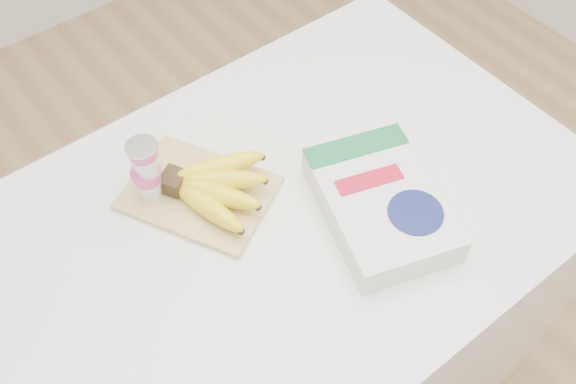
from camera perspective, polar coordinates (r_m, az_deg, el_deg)
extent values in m
plane|color=tan|center=(2.04, -0.33, -16.65)|extent=(4.00, 4.00, 0.00)
cube|color=white|center=(1.62, -0.40, -11.02)|extent=(1.21, 0.81, 0.91)
cube|color=#E5C77E|center=(1.25, -7.93, -0.10)|extent=(0.30, 0.33, 0.01)
cube|color=#382816|center=(1.24, -10.12, 0.98)|extent=(0.06, 0.06, 0.03)
ellipsoid|color=yellow|center=(1.20, -7.15, -1.32)|extent=(0.08, 0.19, 0.05)
sphere|color=#382816|center=(1.16, -4.19, -3.51)|extent=(0.01, 0.01, 0.01)
ellipsoid|color=yellow|center=(1.21, -6.38, -0.18)|extent=(0.13, 0.18, 0.05)
sphere|color=#382816|center=(1.18, -2.69, -1.36)|extent=(0.01, 0.01, 0.01)
ellipsoid|color=yellow|center=(1.22, -6.03, 1.08)|extent=(0.16, 0.15, 0.05)
sphere|color=#382816|center=(1.21, -2.07, 0.97)|extent=(0.01, 0.01, 0.01)
ellipsoid|color=yellow|center=(1.23, -6.13, 2.27)|extent=(0.18, 0.10, 0.05)
sphere|color=#382816|center=(1.24, -2.32, 3.11)|extent=(0.01, 0.01, 0.01)
cylinder|color=silver|center=(1.15, -12.92, 3.97)|extent=(0.06, 0.06, 0.00)
cube|color=white|center=(1.21, 8.23, -1.08)|extent=(0.29, 0.35, 0.06)
cube|color=#19723A|center=(1.25, 6.06, 4.10)|extent=(0.21, 0.11, 0.00)
cylinder|color=#161C53|center=(1.17, 11.28, -1.79)|extent=(0.13, 0.13, 0.00)
cube|color=red|center=(1.20, 7.23, 1.08)|extent=(0.13, 0.08, 0.00)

